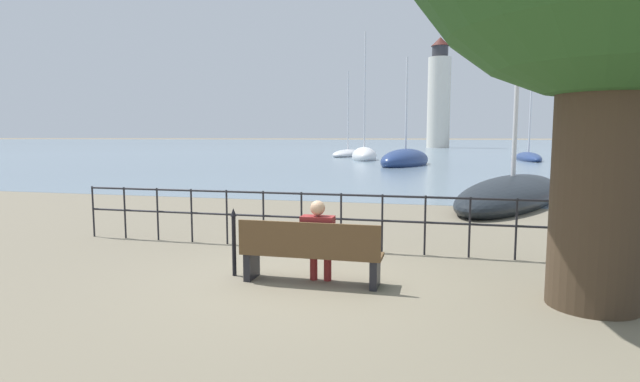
{
  "coord_description": "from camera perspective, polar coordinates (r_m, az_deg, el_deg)",
  "views": [
    {
      "loc": [
        1.78,
        -6.67,
        2.07
      ],
      "look_at": [
        0.0,
        0.5,
        1.26
      ],
      "focal_mm": 28.0,
      "sensor_mm": 36.0,
      "label": 1
    }
  ],
  "objects": [
    {
      "name": "sailboat_1",
      "position": [
        36.16,
        9.73,
        3.46
      ],
      "size": [
        4.26,
        7.75,
        8.11
      ],
      "rotation": [
        0.0,
        0.0,
        -0.25
      ],
      "color": "navy",
      "rests_on": "ground_plane"
    },
    {
      "name": "harbor_lighthouse",
      "position": [
        93.23,
        13.44,
        10.41
      ],
      "size": [
        4.03,
        4.03,
        19.52
      ],
      "color": "silver",
      "rests_on": "ground_plane"
    },
    {
      "name": "closed_umbrella",
      "position": [
        7.52,
        -9.82,
        -5.33
      ],
      "size": [
        0.09,
        0.09,
        1.02
      ],
      "color": "black",
      "rests_on": "ground_plane"
    },
    {
      "name": "seated_person_left",
      "position": [
        7.04,
        -0.2,
        -5.33
      ],
      "size": [
        0.46,
        0.35,
        1.18
      ],
      "color": "maroon",
      "rests_on": "ground_plane"
    },
    {
      "name": "sailboat_3",
      "position": [
        44.02,
        5.07,
        4.05
      ],
      "size": [
        3.1,
        5.7,
        11.47
      ],
      "rotation": [
        0.0,
        0.0,
        0.19
      ],
      "color": "white",
      "rests_on": "ground_plane"
    },
    {
      "name": "sailboat_5",
      "position": [
        16.82,
        21.13,
        -0.21
      ],
      "size": [
        5.18,
        9.09,
        12.53
      ],
      "rotation": [
        0.0,
        0.0,
        -0.35
      ],
      "color": "black",
      "rests_on": "ground_plane"
    },
    {
      "name": "harbor_water",
      "position": [
        165.31,
        13.42,
        5.38
      ],
      "size": [
        600.0,
        300.0,
        0.01
      ],
      "color": "slate",
      "rests_on": "ground_plane"
    },
    {
      "name": "sailboat_4",
      "position": [
        52.07,
        3.2,
        4.25
      ],
      "size": [
        3.2,
        7.19,
        9.0
      ],
      "rotation": [
        0.0,
        0.0,
        -0.12
      ],
      "color": "silver",
      "rests_on": "ground_plane"
    },
    {
      "name": "park_bench",
      "position": [
        7.03,
        -1.12,
        -7.13
      ],
      "size": [
        2.01,
        0.45,
        0.9
      ],
      "color": "brown",
      "rests_on": "ground_plane"
    },
    {
      "name": "ground_plane",
      "position": [
        7.21,
        -0.98,
        -10.42
      ],
      "size": [
        1000.0,
        1000.0,
        0.0
      ],
      "primitive_type": "plane",
      "color": "#7A705B"
    },
    {
      "name": "promenade_railing",
      "position": [
        9.03,
        2.42,
        -2.49
      ],
      "size": [
        10.48,
        0.04,
        1.05
      ],
      "color": "black",
      "rests_on": "ground_plane"
    },
    {
      "name": "sailboat_2",
      "position": [
        47.06,
        22.71,
        3.6
      ],
      "size": [
        1.79,
        8.31,
        11.02
      ],
      "rotation": [
        0.0,
        0.0,
        0.01
      ],
      "color": "navy",
      "rests_on": "ground_plane"
    }
  ]
}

